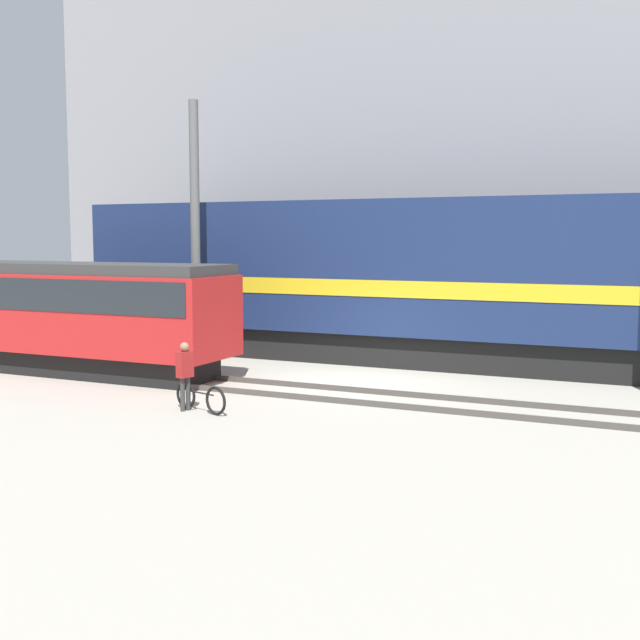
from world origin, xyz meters
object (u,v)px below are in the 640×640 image
object	(u,v)px
freight_locomotive	(397,279)
utility_pole_left	(195,234)
streetcar	(76,310)
person	(185,370)
bicycle	(201,398)

from	to	relation	value
freight_locomotive	utility_pole_left	size ratio (longest dim) A/B	2.63
freight_locomotive	utility_pole_left	bearing A→B (deg)	-152.10
streetcar	freight_locomotive	bearing A→B (deg)	37.16
utility_pole_left	freight_locomotive	bearing A→B (deg)	27.90
person	utility_pole_left	xyz separation A→B (m)	(-3.60, 5.90, 3.12)
bicycle	person	world-z (taller)	person
person	utility_pole_left	bearing A→B (deg)	121.40
freight_locomotive	person	size ratio (longest dim) A/B	13.51
freight_locomotive	person	distance (m)	9.23
freight_locomotive	person	xyz separation A→B (m)	(-1.97, -8.85, -1.72)
streetcar	person	size ratio (longest dim) A/B	6.17
bicycle	utility_pole_left	xyz separation A→B (m)	(-3.99, 5.86, 3.75)
freight_locomotive	bicycle	world-z (taller)	freight_locomotive
person	utility_pole_left	distance (m)	7.58
streetcar	bicycle	distance (m)	7.02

